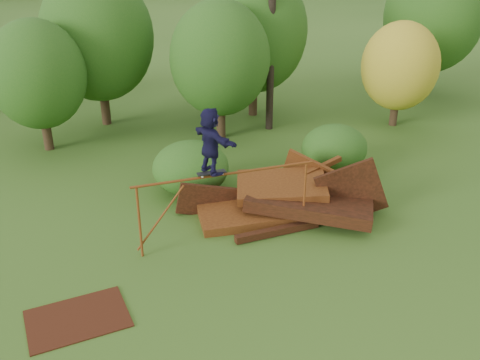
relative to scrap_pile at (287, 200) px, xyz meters
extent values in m
plane|color=#2D5116|center=(-0.74, -2.92, -0.40)|extent=(240.00, 240.00, 0.00)
cube|color=#43200C|center=(-0.89, 0.08, -0.22)|extent=(3.18, 1.97, 0.53)
cube|color=black|center=(0.61, -0.22, 0.02)|extent=(3.98, 3.40, 0.66)
cube|color=#43200C|center=(-0.09, 0.28, 0.30)|extent=(2.78, 2.15, 0.52)
cube|color=black|center=(1.71, -0.42, 0.25)|extent=(2.11, 0.62, 2.08)
cube|color=#43200C|center=(0.91, 1.08, 0.15)|extent=(1.28, 1.41, 1.70)
cube|color=black|center=(-2.09, 0.48, -0.05)|extent=(1.97, 0.13, 1.27)
cube|color=black|center=(-0.59, -1.12, -0.28)|extent=(2.35, 0.57, 0.19)
cube|color=#43200C|center=(1.31, 0.78, 0.55)|extent=(1.31, 0.64, 0.33)
cylinder|color=brown|center=(-4.08, -1.35, 0.54)|extent=(0.06, 0.06, 1.89)
cylinder|color=brown|center=(0.19, -0.87, 0.54)|extent=(0.06, 0.06, 1.89)
cylinder|color=brown|center=(-1.95, -1.11, 1.48)|extent=(4.57, 0.58, 0.06)
cube|color=black|center=(-2.29, -1.15, 1.58)|extent=(0.71, 0.27, 0.02)
cylinder|color=beige|center=(-2.53, -1.25, 1.54)|extent=(0.05, 0.04, 0.05)
cylinder|color=beige|center=(-2.55, -1.10, 1.54)|extent=(0.05, 0.04, 0.05)
cylinder|color=beige|center=(-2.03, -1.20, 1.54)|extent=(0.05, 0.04, 0.05)
cylinder|color=beige|center=(-2.05, -1.05, 1.54)|extent=(0.05, 0.04, 0.05)
imported|color=#151235|center=(-2.29, -1.15, 2.39)|extent=(1.09, 1.54, 1.60)
cube|color=#3D1A0D|center=(-5.51, -3.41, -0.39)|extent=(2.27, 1.84, 0.03)
cylinder|color=black|center=(-6.99, 6.34, 0.35)|extent=(0.33, 0.33, 1.50)
ellipsoid|color=#184E14|center=(-6.99, 6.34, 2.32)|extent=(3.26, 3.26, 3.75)
cylinder|color=black|center=(-4.97, 8.68, 0.54)|extent=(0.36, 0.36, 1.88)
ellipsoid|color=#184E14|center=(-4.97, 8.68, 3.08)|extent=(4.26, 4.26, 4.90)
cylinder|color=black|center=(-0.72, 6.17, 0.42)|extent=(0.34, 0.34, 1.65)
ellipsoid|color=#184E14|center=(-0.72, 6.17, 2.60)|extent=(3.60, 3.60, 4.14)
cylinder|color=black|center=(1.09, 8.53, 0.54)|extent=(0.36, 0.36, 1.88)
ellipsoid|color=#184E14|center=(1.09, 8.53, 3.08)|extent=(4.29, 4.29, 4.93)
cylinder|color=black|center=(6.30, 6.05, 0.24)|extent=(0.31, 0.31, 1.28)
ellipsoid|color=#A58C19|center=(6.30, 6.05, 1.99)|extent=(2.97, 2.97, 3.42)
cylinder|color=black|center=(9.64, 9.64, 0.59)|extent=(0.37, 0.37, 1.99)
ellipsoid|color=#184E14|center=(9.64, 9.64, 3.23)|extent=(4.38, 4.38, 5.04)
ellipsoid|color=#184E14|center=(-2.43, 1.87, 0.39)|extent=(2.29, 2.11, 1.58)
ellipsoid|color=#184E14|center=(2.35, 2.49, 0.36)|extent=(2.15, 1.97, 1.52)
camera|label=1|loc=(-4.11, -12.58, 6.93)|focal=40.00mm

